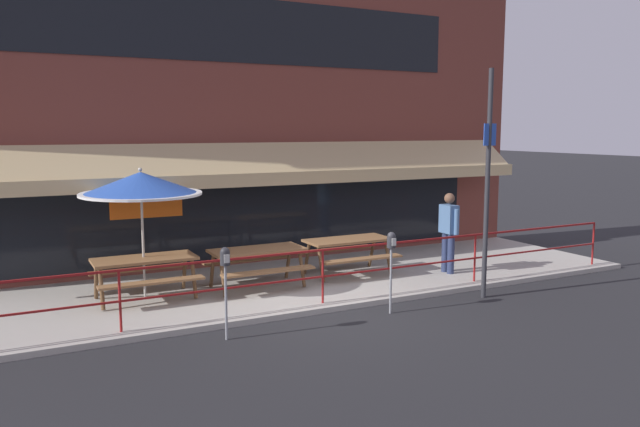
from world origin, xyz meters
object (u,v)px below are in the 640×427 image
picnic_table_centre (257,257)px  street_sign_pole (487,182)px  patio_umbrella_left (141,184)px  pedestrian_walking (449,228)px  picnic_table_right (348,246)px  parking_meter_near (225,265)px  parking_meter_far (391,248)px  picnic_table_left (145,266)px

picnic_table_centre → street_sign_pole: street_sign_pole is taller
patio_umbrella_left → street_sign_pole: bearing=-23.5°
patio_umbrella_left → pedestrian_walking: size_ratio=1.39×
picnic_table_right → parking_meter_near: parking_meter_near is taller
patio_umbrella_left → picnic_table_right: bearing=-1.0°
street_sign_pole → patio_umbrella_left: bearing=156.5°
parking_meter_far → parking_meter_near: bearing=-180.0°
picnic_table_right → patio_umbrella_left: bearing=179.0°
parking_meter_near → pedestrian_walking: bearing=16.7°
pedestrian_walking → street_sign_pole: bearing=-105.1°
picnic_table_centre → street_sign_pole: (3.65, -2.28, 1.47)m
picnic_table_right → street_sign_pole: (1.55, -2.43, 1.47)m
parking_meter_far → street_sign_pole: bearing=1.3°
picnic_table_right → street_sign_pole: street_sign_pole is taller
picnic_table_right → parking_meter_near: size_ratio=1.27×
patio_umbrella_left → street_sign_pole: size_ratio=0.56×
street_sign_pole → parking_meter_far: bearing=-178.7°
picnic_table_left → picnic_table_centre: same height
parking_meter_near → parking_meter_far: same height
street_sign_pole → picnic_table_centre: bearing=148.0°
picnic_table_right → parking_meter_far: size_ratio=1.27×
picnic_table_left → pedestrian_walking: bearing=-7.6°
picnic_table_left → parking_meter_far: bearing=-34.3°
pedestrian_walking → picnic_table_right: bearing=157.4°
picnic_table_right → pedestrian_walking: (1.99, -0.83, 0.35)m
picnic_table_left → picnic_table_centre: (2.10, -0.15, 0.00)m
picnic_table_right → patio_umbrella_left: (-4.20, 0.07, 1.47)m
parking_meter_near → patio_umbrella_left: bearing=104.9°
picnic_table_right → pedestrian_walking: bearing=-22.6°
picnic_table_left → street_sign_pole: bearing=-22.9°
picnic_table_right → street_sign_pole: bearing=-57.5°
pedestrian_walking → parking_meter_near: bearing=-163.3°
picnic_table_centre → parking_meter_far: (1.53, -2.33, 0.44)m
picnic_table_left → picnic_table_right: size_ratio=1.00×
patio_umbrella_left → street_sign_pole: 6.28m
street_sign_pole → pedestrian_walking: bearing=74.9°
pedestrian_walking → street_sign_pole: size_ratio=0.40×
picnic_table_right → parking_meter_near: bearing=-144.8°
picnic_table_centre → patio_umbrella_left: size_ratio=0.76×
picnic_table_centre → pedestrian_walking: (4.09, -0.67, 0.35)m
picnic_table_centre → parking_meter_far: bearing=-56.7°
picnic_table_left → patio_umbrella_left: (0.00, 0.08, 1.47)m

